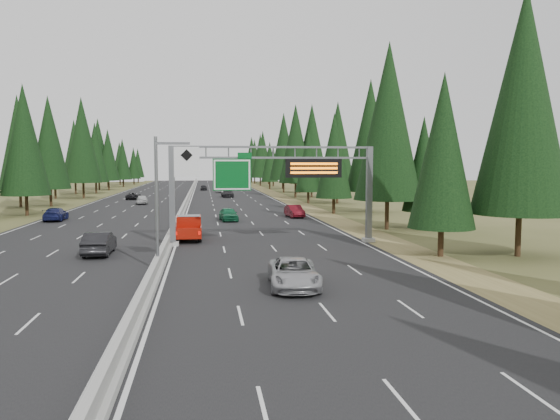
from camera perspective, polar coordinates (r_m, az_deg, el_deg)
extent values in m
cube|color=black|center=(88.38, -9.78, 0.58)|extent=(32.00, 260.00, 0.08)
cube|color=olive|center=(89.61, 1.67, 0.69)|extent=(3.60, 260.00, 0.06)
cube|color=#464A22|center=(90.70, -21.09, 0.42)|extent=(3.60, 260.00, 0.06)
cube|color=gray|center=(88.37, -9.78, 0.70)|extent=(0.70, 260.00, 0.30)
cube|color=gray|center=(88.34, -9.79, 0.96)|extent=(0.30, 260.00, 0.60)
cube|color=slate|center=(43.24, -11.20, 1.45)|extent=(0.45, 0.45, 7.80)
cube|color=gray|center=(43.62, -11.12, -3.48)|extent=(0.90, 0.90, 0.30)
cube|color=slate|center=(45.21, 9.29, 1.62)|extent=(0.45, 0.45, 7.80)
cube|color=gray|center=(45.57, 9.23, -3.10)|extent=(0.90, 0.90, 0.30)
cube|color=slate|center=(43.48, -0.73, 6.59)|extent=(15.85, 0.35, 0.16)
cube|color=slate|center=(43.46, -0.73, 5.48)|extent=(15.85, 0.35, 0.16)
cube|color=#054C19|center=(42.92, -5.03, 3.70)|extent=(3.00, 0.10, 2.50)
cube|color=silver|center=(42.86, -5.03, 3.70)|extent=(2.85, 0.02, 2.35)
cube|color=#054C19|center=(42.98, -3.71, 5.71)|extent=(1.10, 0.10, 0.45)
cube|color=black|center=(43.69, 3.53, 4.38)|extent=(4.50, 0.40, 1.50)
cube|color=orange|center=(43.47, 3.59, 4.84)|extent=(3.80, 0.02, 0.18)
cube|color=orange|center=(43.47, 3.59, 4.38)|extent=(3.80, 0.02, 0.18)
cube|color=orange|center=(43.47, 3.59, 3.92)|extent=(3.80, 0.02, 0.18)
cylinder|color=slate|center=(33.30, -12.75, 0.62)|extent=(0.20, 0.20, 8.00)
cube|color=gray|center=(33.80, -12.63, -5.99)|extent=(0.50, 0.50, 0.20)
cube|color=slate|center=(33.17, -11.14, 6.85)|extent=(2.00, 0.15, 0.15)
cube|color=silver|center=(33.00, -9.72, 4.97)|extent=(1.50, 0.06, 1.80)
cylinder|color=black|center=(39.52, 16.44, -3.29)|extent=(0.40, 0.40, 2.03)
cone|color=black|center=(39.15, 16.67, 5.97)|extent=(4.58, 4.58, 10.68)
cylinder|color=black|center=(41.67, 23.63, -2.43)|extent=(0.40, 0.40, 2.98)
cone|color=black|center=(41.60, 24.06, 10.39)|extent=(6.70, 6.70, 15.63)
cylinder|color=black|center=(55.05, 11.10, -0.47)|extent=(0.40, 0.40, 2.94)
cone|color=black|center=(54.98, 11.26, 9.10)|extent=(6.61, 6.61, 15.42)
cylinder|color=black|center=(56.23, 14.63, -1.02)|extent=(0.40, 0.40, 1.79)
cone|color=black|center=(55.96, 14.75, 4.69)|extent=(4.03, 4.03, 9.40)
cylinder|color=black|center=(71.15, 5.63, 0.43)|extent=(0.40, 0.40, 2.09)
cone|color=black|center=(70.96, 5.68, 5.69)|extent=(4.70, 4.70, 10.97)
cylinder|color=black|center=(74.17, 9.31, 0.85)|extent=(0.40, 0.40, 2.84)
cone|color=black|center=(74.10, 9.40, 7.71)|extent=(6.38, 6.38, 14.89)
cylinder|color=black|center=(90.17, 2.97, 1.31)|extent=(0.40, 0.40, 1.93)
cone|color=black|center=(90.00, 2.99, 5.14)|extent=(4.34, 4.34, 10.13)
cylinder|color=black|center=(90.38, 5.99, 1.53)|extent=(0.40, 0.40, 2.67)
cone|color=black|center=(90.29, 6.04, 6.83)|extent=(6.01, 6.01, 14.02)
cylinder|color=black|center=(105.65, 1.63, 2.08)|extent=(0.40, 0.40, 2.88)
cone|color=black|center=(105.61, 1.64, 6.96)|extent=(6.47, 6.47, 15.11)
cylinder|color=black|center=(107.11, 3.32, 2.12)|extent=(0.40, 0.40, 2.91)
cone|color=black|center=(107.08, 3.34, 6.98)|extent=(6.54, 6.54, 15.26)
cylinder|color=black|center=(124.84, 0.38, 2.51)|extent=(0.40, 0.40, 2.90)
cone|color=black|center=(124.81, 0.38, 6.67)|extent=(6.53, 6.53, 15.24)
cylinder|color=black|center=(124.16, 2.05, 2.30)|extent=(0.40, 0.40, 2.07)
cone|color=black|center=(124.05, 2.06, 5.29)|extent=(4.66, 4.66, 10.88)
cylinder|color=black|center=(141.01, -1.08, 2.58)|extent=(0.40, 0.40, 1.96)
cone|color=black|center=(140.90, -1.08, 5.07)|extent=(4.41, 4.41, 10.30)
cylinder|color=black|center=(144.61, 0.28, 2.71)|extent=(0.40, 0.40, 2.34)
cone|color=black|center=(144.53, 0.28, 5.61)|extent=(5.27, 5.27, 12.29)
cylinder|color=black|center=(162.46, -2.07, 2.96)|extent=(0.40, 0.40, 2.47)
cone|color=black|center=(162.39, -2.08, 5.68)|extent=(5.56, 5.56, 12.97)
cylinder|color=black|center=(160.03, -0.71, 2.83)|extent=(0.40, 0.40, 1.87)
cone|color=black|center=(159.93, -0.72, 4.92)|extent=(4.20, 4.20, 9.81)
cylinder|color=black|center=(179.98, -2.67, 3.11)|extent=(0.40, 0.40, 2.33)
cone|color=black|center=(179.92, -2.68, 5.43)|extent=(5.25, 5.25, 12.25)
cylinder|color=black|center=(177.27, -1.21, 3.02)|extent=(0.40, 0.40, 1.88)
cone|color=black|center=(177.18, -1.21, 4.92)|extent=(4.23, 4.23, 9.87)
cylinder|color=black|center=(194.33, -2.98, 3.28)|extent=(0.40, 0.40, 2.60)
cone|color=black|center=(194.28, -2.99, 5.67)|extent=(5.84, 5.84, 13.63)
cylinder|color=black|center=(194.65, -1.80, 3.33)|extent=(0.40, 0.40, 2.92)
cone|color=black|center=(194.63, -1.81, 6.02)|extent=(6.58, 6.58, 15.35)
cylinder|color=black|center=(74.76, -24.94, 0.41)|extent=(0.40, 0.40, 2.61)
cone|color=black|center=(74.64, -25.16, 6.67)|extent=(5.88, 5.88, 13.72)
cylinder|color=black|center=(90.70, -22.83, 1.20)|extent=(0.40, 0.40, 2.70)
cone|color=black|center=(90.62, -23.00, 6.53)|extent=(6.07, 6.07, 14.17)
cylinder|color=black|center=(90.89, -25.48, 1.12)|extent=(0.40, 0.40, 2.68)
cone|color=black|center=(90.81, -25.67, 6.40)|extent=(6.04, 6.04, 14.09)
cylinder|color=black|center=(108.76, -19.84, 1.92)|extent=(0.40, 0.40, 3.03)
cone|color=black|center=(108.75, -19.98, 6.90)|extent=(6.81, 6.81, 15.88)
cylinder|color=black|center=(110.91, -22.41, 1.62)|extent=(0.40, 0.40, 1.97)
cone|color=black|center=(110.78, -22.51, 4.80)|extent=(4.44, 4.44, 10.35)
cylinder|color=black|center=(127.69, -18.66, 2.22)|extent=(0.40, 0.40, 2.51)
cone|color=black|center=(127.61, -18.75, 5.74)|extent=(5.64, 5.64, 13.17)
cylinder|color=black|center=(127.61, -20.57, 2.18)|extent=(0.40, 0.40, 2.58)
cone|color=black|center=(127.54, -20.68, 5.80)|extent=(5.81, 5.81, 13.55)
cylinder|color=black|center=(142.86, -17.45, 2.48)|extent=(0.40, 0.40, 2.43)
cone|color=black|center=(142.79, -17.53, 5.52)|extent=(5.46, 5.46, 12.74)
cylinder|color=black|center=(144.80, -18.37, 2.57)|extent=(0.40, 0.40, 2.87)
cone|color=black|center=(144.77, -18.46, 6.12)|extent=(6.46, 6.46, 15.06)
cylinder|color=black|center=(161.89, -16.04, 2.71)|extent=(0.40, 0.40, 2.11)
cone|color=black|center=(161.80, -16.10, 5.04)|extent=(4.76, 4.76, 11.10)
cylinder|color=black|center=(160.17, -17.53, 2.61)|extent=(0.40, 0.40, 1.87)
cone|color=black|center=(160.08, -17.58, 4.69)|extent=(4.20, 4.20, 9.80)
cylinder|color=black|center=(179.04, -15.01, 2.88)|extent=(0.40, 0.40, 1.90)
cone|color=black|center=(178.96, -15.05, 4.77)|extent=(4.27, 4.27, 9.96)
cylinder|color=black|center=(178.29, -16.37, 2.88)|extent=(0.40, 0.40, 2.16)
cone|color=black|center=(178.22, -16.42, 5.05)|extent=(4.85, 4.85, 11.32)
cylinder|color=black|center=(196.35, -14.59, 3.04)|extent=(0.40, 0.40, 1.92)
cone|color=black|center=(196.27, -14.63, 4.80)|extent=(4.32, 4.32, 10.08)
cylinder|color=black|center=(197.24, -16.09, 3.10)|extent=(0.40, 0.40, 2.45)
cone|color=black|center=(197.18, -16.14, 5.32)|extent=(5.52, 5.52, 12.87)
imported|color=#9D9DA1|center=(28.35, 1.45, -6.62)|extent=(2.89, 5.57, 1.50)
cylinder|color=black|center=(45.06, -10.72, -2.85)|extent=(0.32, 0.86, 0.86)
cylinder|color=black|center=(45.01, -8.40, -2.83)|extent=(0.32, 0.86, 0.86)
cylinder|color=black|center=(48.57, -10.53, -2.30)|extent=(0.32, 0.86, 0.86)
cylinder|color=black|center=(48.52, -8.37, -2.27)|extent=(0.32, 0.86, 0.86)
cube|color=#A11709|center=(46.81, -9.51, -2.35)|extent=(2.15, 6.01, 0.32)
cube|color=#A11709|center=(47.68, -9.49, -1.31)|extent=(2.04, 2.36, 1.18)
cube|color=black|center=(47.65, -9.49, -0.92)|extent=(1.82, 2.04, 0.59)
cube|color=#A11709|center=(45.21, -10.86, -2.14)|extent=(0.11, 2.58, 0.64)
cube|color=#A11709|center=(45.15, -8.27, -2.11)|extent=(0.11, 2.58, 0.64)
cube|color=#A11709|center=(43.89, -9.61, -2.33)|extent=(2.15, 0.11, 0.64)
imported|color=#17653E|center=(61.76, -5.41, -0.43)|extent=(2.24, 4.62, 1.52)
imported|color=#5A0C16|center=(65.64, 1.52, -0.12)|extent=(1.97, 4.58, 1.47)
imported|color=black|center=(106.19, -5.52, 1.75)|extent=(2.40, 5.33, 1.52)
imported|color=white|center=(123.99, -6.19, 2.13)|extent=(2.20, 4.66, 1.29)
imported|color=black|center=(135.21, -7.98, 2.33)|extent=(1.71, 3.91, 1.31)
imported|color=black|center=(40.59, -18.37, -3.30)|extent=(1.80, 4.97, 1.63)
imported|color=#171D52|center=(66.72, -22.40, -0.40)|extent=(2.29, 5.18, 1.48)
imported|color=#BBBBBB|center=(89.98, -14.20, 1.07)|extent=(2.04, 4.47, 1.49)
imported|color=black|center=(102.69, -15.07, 1.45)|extent=(2.36, 4.83, 1.32)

